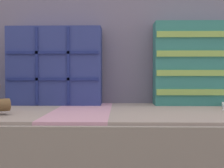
{
  "coord_description": "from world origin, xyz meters",
  "views": [
    {
      "loc": [
        -0.07,
        -1.19,
        0.53
      ],
      "look_at": [
        -0.1,
        0.07,
        0.49
      ],
      "focal_mm": 55.0,
      "sensor_mm": 36.0,
      "label": 1
    }
  ],
  "objects": [
    {
      "name": "sofa_backrest",
      "position": [
        0.0,
        0.48,
        0.67
      ],
      "size": [
        2.03,
        0.14,
        0.57
      ],
      "color": "slate",
      "rests_on": "couch"
    },
    {
      "name": "throw_pillow_quilted",
      "position": [
        -0.36,
        0.33,
        0.56
      ],
      "size": [
        0.41,
        0.14,
        0.34
      ],
      "color": "navy",
      "rests_on": "couch"
    },
    {
      "name": "throw_pillow_striped",
      "position": [
        0.27,
        0.33,
        0.57
      ],
      "size": [
        0.39,
        0.14,
        0.36
      ],
      "color": "#337A70",
      "rests_on": "couch"
    },
    {
      "name": "couch",
      "position": [
        0.0,
        0.15,
        0.19
      ],
      "size": [
        2.07,
        0.81,
        0.39
      ],
      "color": "brown",
      "rests_on": "ground_plane"
    }
  ]
}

